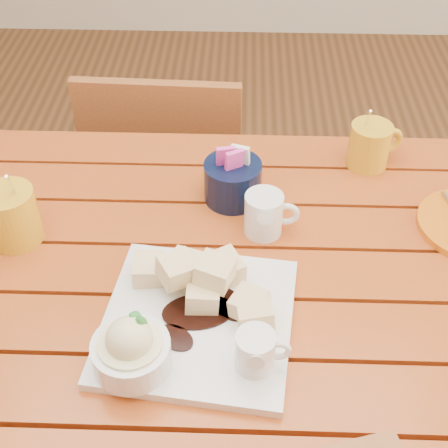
{
  "coord_description": "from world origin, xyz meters",
  "views": [
    {
      "loc": [
        0.08,
        -0.7,
        1.49
      ],
      "look_at": [
        0.05,
        0.04,
        0.82
      ],
      "focal_mm": 50.0,
      "sensor_mm": 36.0,
      "label": 1
    }
  ],
  "objects_px": {
    "table": "(193,313)",
    "dessert_plate": "(185,321)",
    "chair_far": "(170,183)",
    "coffee_mug_left": "(10,215)",
    "coffee_mug_right": "(371,145)"
  },
  "relations": [
    {
      "from": "table",
      "to": "coffee_mug_left",
      "type": "xyz_separation_m",
      "value": [
        -0.31,
        0.07,
        0.16
      ]
    },
    {
      "from": "dessert_plate",
      "to": "coffee_mug_left",
      "type": "relative_size",
      "value": 2.06
    },
    {
      "from": "coffee_mug_left",
      "to": "table",
      "type": "bearing_deg",
      "value": 1.92
    },
    {
      "from": "dessert_plate",
      "to": "coffee_mug_left",
      "type": "xyz_separation_m",
      "value": [
        -0.31,
        0.2,
        0.02
      ]
    },
    {
      "from": "table",
      "to": "dessert_plate",
      "type": "xyz_separation_m",
      "value": [
        0.0,
        -0.13,
        0.14
      ]
    },
    {
      "from": "chair_far",
      "to": "table",
      "type": "bearing_deg",
      "value": 102.76
    },
    {
      "from": "coffee_mug_right",
      "to": "chair_far",
      "type": "bearing_deg",
      "value": 122.24
    },
    {
      "from": "dessert_plate",
      "to": "table",
      "type": "bearing_deg",
      "value": 90.69
    },
    {
      "from": "table",
      "to": "coffee_mug_right",
      "type": "relative_size",
      "value": 8.97
    },
    {
      "from": "table",
      "to": "dessert_plate",
      "type": "distance_m",
      "value": 0.19
    },
    {
      "from": "dessert_plate",
      "to": "chair_far",
      "type": "height_order",
      "value": "dessert_plate"
    },
    {
      "from": "dessert_plate",
      "to": "coffee_mug_right",
      "type": "distance_m",
      "value": 0.54
    },
    {
      "from": "table",
      "to": "chair_far",
      "type": "height_order",
      "value": "chair_far"
    },
    {
      "from": "dessert_plate",
      "to": "chair_far",
      "type": "relative_size",
      "value": 0.38
    },
    {
      "from": "coffee_mug_left",
      "to": "coffee_mug_right",
      "type": "distance_m",
      "value": 0.68
    }
  ]
}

